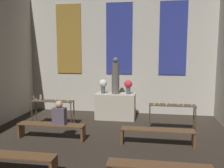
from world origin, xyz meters
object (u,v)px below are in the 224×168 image
pew_back_right (157,134)px  flower_vase_left (103,85)px  altar (116,106)px  candle_rack_left (53,104)px  statue (116,77)px  candle_rack_right (172,109)px  flower_vase_right (128,85)px  pew_third_left (10,160)px  person_seated (59,114)px  pew_back_left (51,128)px

pew_back_right → flower_vase_left: bearing=128.9°
altar → candle_rack_left: bearing=-149.0°
altar → statue: (0.00, 0.00, 1.09)m
statue → candle_rack_right: 2.43m
candle_rack_left → pew_back_right: candle_rack_left is taller
statue → candle_rack_right: bearing=-31.1°
candle_rack_left → candle_rack_right: candle_rack_left is taller
statue → flower_vase_right: 0.55m
candle_rack_right → pew_back_right: (-0.46, -1.25, -0.41)m
candle_rack_right → candle_rack_left: bearing=180.0°
candle_rack_right → pew_third_left: 4.82m
altar → pew_back_right: 2.85m
statue → flower_vase_right: statue is taller
candle_rack_left → person_seated: (0.72, -1.25, 0.01)m
person_seated → candle_rack_left: bearing=120.0°
candle_rack_right → pew_back_left: 3.69m
pew_third_left → person_seated: person_seated is taller
flower_vase_left → candle_rack_left: bearing=-141.7°
pew_third_left → pew_back_left: 2.10m
statue → candle_rack_right: statue is taller
flower_vase_left → pew_third_left: bearing=-102.7°
flower_vase_right → pew_third_left: (-1.96, -4.53, -0.94)m
candle_rack_left → person_seated: person_seated is taller
statue → pew_back_left: 3.11m
altar → candle_rack_right: 2.29m
pew_back_right → person_seated: size_ratio=2.82×
person_seated → flower_vase_right: bearing=54.9°
altar → pew_third_left: altar is taller
altar → pew_back_right: (1.49, -2.43, -0.15)m
altar → pew_back_left: 2.85m
statue → flower_vase_right: bearing=-0.0°
pew_back_left → person_seated: 0.49m
person_seated → pew_back_left: bearing=180.0°
candle_rack_left → pew_back_right: 3.70m
candle_rack_left → pew_back_right: (3.45, -1.25, -0.41)m
flower_vase_left → flower_vase_right: bearing=0.0°
pew_back_right → flower_vase_right: bearing=112.9°
pew_back_right → candle_rack_right: bearing=69.8°
candle_rack_left → pew_back_left: (0.47, -1.25, -0.41)m
altar → flower_vase_right: 0.92m
statue → pew_third_left: 4.93m
flower_vase_right → statue: bearing=180.0°
altar → flower_vase_right: bearing=0.0°
altar → person_seated: 2.74m
altar → pew_back_left: bearing=-121.6°
pew_back_left → pew_back_right: (2.99, 0.00, 0.00)m
altar → pew_back_left: (-1.49, -2.43, -0.15)m
altar → person_seated: bearing=-117.0°
candle_rack_right → pew_back_right: candle_rack_right is taller
pew_third_left → candle_rack_right: bearing=44.2°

